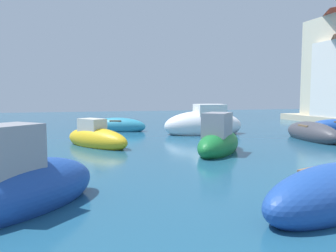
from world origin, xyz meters
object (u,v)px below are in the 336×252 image
(moored_boat_6, at_px, (312,133))
(moored_boat_4, at_px, (332,194))
(moored_boat_1, at_px, (96,138))
(moored_boat_0, at_px, (21,187))
(moored_boat_2, at_px, (204,124))
(moored_boat_3, at_px, (219,141))
(moored_boat_10, at_px, (117,126))

(moored_boat_6, bearing_deg, moored_boat_4, 151.33)
(moored_boat_1, bearing_deg, moored_boat_6, 52.54)
(moored_boat_6, bearing_deg, moored_boat_0, 128.26)
(moored_boat_4, bearing_deg, moored_boat_2, -120.19)
(moored_boat_0, xyz_separation_m, moored_boat_1, (1.87, 7.60, -0.10))
(moored_boat_3, bearing_deg, moored_boat_2, 23.33)
(moored_boat_4, bearing_deg, moored_boat_3, -114.59)
(moored_boat_6, bearing_deg, moored_boat_1, 94.16)
(moored_boat_2, distance_m, moored_boat_10, 5.19)
(moored_boat_2, distance_m, moored_boat_4, 12.29)
(moored_boat_1, relative_size, moored_boat_10, 1.02)
(moored_boat_1, height_order, moored_boat_2, moored_boat_2)
(moored_boat_0, xyz_separation_m, moored_boat_2, (7.85, 10.48, 0.10))
(moored_boat_0, xyz_separation_m, moored_boat_3, (6.12, 4.72, -0.01))
(moored_boat_2, xyz_separation_m, moored_boat_3, (-1.73, -5.76, -0.11))
(moored_boat_0, relative_size, moored_boat_6, 0.80)
(moored_boat_0, bearing_deg, moored_boat_4, -61.54)
(moored_boat_1, xyz_separation_m, moored_boat_2, (5.98, 2.88, 0.20))
(moored_boat_2, bearing_deg, moored_boat_0, 56.68)
(moored_boat_0, xyz_separation_m, moored_boat_10, (3.48, 13.27, -0.15))
(moored_boat_0, height_order, moored_boat_1, moored_boat_0)
(moored_boat_4, relative_size, moored_boat_6, 0.93)
(moored_boat_1, bearing_deg, moored_boat_2, 82.40)
(moored_boat_0, relative_size, moored_boat_3, 0.98)
(moored_boat_4, height_order, moored_boat_6, moored_boat_4)
(moored_boat_3, relative_size, moored_boat_4, 0.88)
(moored_boat_2, relative_size, moored_boat_3, 1.31)
(moored_boat_1, xyz_separation_m, moored_boat_3, (4.25, -2.87, 0.09))
(moored_boat_0, distance_m, moored_boat_4, 5.77)
(moored_boat_3, bearing_deg, moored_boat_6, -29.56)
(moored_boat_2, xyz_separation_m, moored_boat_6, (4.06, -3.60, -0.22))
(moored_boat_1, xyz_separation_m, moored_boat_4, (3.67, -9.19, -0.02))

